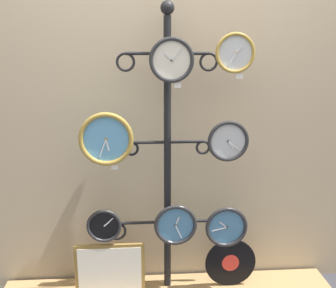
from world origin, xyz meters
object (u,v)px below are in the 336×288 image
clock_top_center (172,60)px  clock_top_right (235,53)px  clock_bottom_right (226,227)px  clock_bottom_left (104,226)px  picture_frame (110,269)px  clock_middle_right (228,141)px  vinyl_record (230,263)px  clock_middle_left (106,139)px  clock_bottom_center (176,225)px  display_stand (167,204)px

clock_top_center → clock_top_right: clock_top_right is taller
clock_bottom_right → clock_bottom_left: bearing=178.9°
clock_bottom_left → picture_frame: bearing=1.9°
clock_middle_right → vinyl_record: 0.85m
clock_bottom_left → picture_frame: clock_bottom_left is taller
clock_top_right → clock_middle_right: (-0.02, -0.00, -0.52)m
clock_middle_left → clock_bottom_center: bearing=3.6°
clock_top_center → clock_middle_right: size_ratio=1.02×
display_stand → clock_bottom_center: 0.14m
clock_top_right → clock_bottom_right: bearing=-159.9°
display_stand → clock_bottom_left: size_ratio=8.59×
clock_top_right → clock_middle_left: bearing=-178.5°
clock_middle_left → clock_bottom_center: (0.41, 0.03, -0.57)m
clock_bottom_left → clock_top_right: bearing=-0.8°
clock_top_center → clock_top_right: size_ratio=1.11×
picture_frame → clock_bottom_left: bearing=-178.1°
display_stand → clock_middle_right: 0.57m
clock_bottom_left → vinyl_record: (0.82, 0.03, -0.31)m
clock_middle_left → clock_middle_right: clock_middle_left is taller
clock_top_right → clock_bottom_right: clock_top_right is taller
clock_top_center → picture_frame: clock_top_center is taller
clock_bottom_left → picture_frame: (0.02, 0.00, -0.31)m
clock_bottom_center → clock_top_center: bearing=-170.5°
clock_top_right → clock_bottom_left: clock_top_right is taller
clock_bottom_center → clock_middle_left: bearing=-176.4°
clock_top_right → clock_middle_left: (-0.75, -0.02, -0.49)m
clock_top_right → vinyl_record: bearing=50.5°
clock_middle_left → clock_bottom_right: bearing=1.2°
clock_top_center → clock_middle_right: (0.34, -0.00, -0.48)m
clock_top_center → clock_middle_left: 0.59m
vinyl_record → picture_frame: (-0.80, -0.03, 0.00)m
clock_bottom_left → vinyl_record: bearing=2.2°
clock_bottom_right → picture_frame: (-0.75, 0.02, -0.28)m
clock_middle_left → clock_bottom_center: 0.71m
display_stand → clock_bottom_center: display_stand is taller
clock_middle_right → clock_bottom_left: 0.93m
clock_bottom_center → picture_frame: clock_bottom_center is taller
display_stand → clock_top_center: 0.92m
clock_top_right → picture_frame: (-0.76, 0.01, -1.36)m
clock_bottom_center → clock_bottom_right: 0.33m
clock_middle_left → picture_frame: clock_middle_left is taller
clock_top_center → clock_bottom_left: clock_top_center is taller
clock_bottom_right → picture_frame: bearing=178.8°
clock_top_right → clock_middle_right: size_ratio=0.92×
clock_bottom_center → vinyl_record: clock_bottom_center is taller
clock_middle_left → vinyl_record: size_ratio=0.94×
clock_top_center → picture_frame: size_ratio=0.58×
clock_middle_left → clock_bottom_right: 0.95m
clock_middle_right → clock_bottom_left: size_ratio=1.15×
clock_top_right → clock_bottom_center: size_ratio=0.85×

